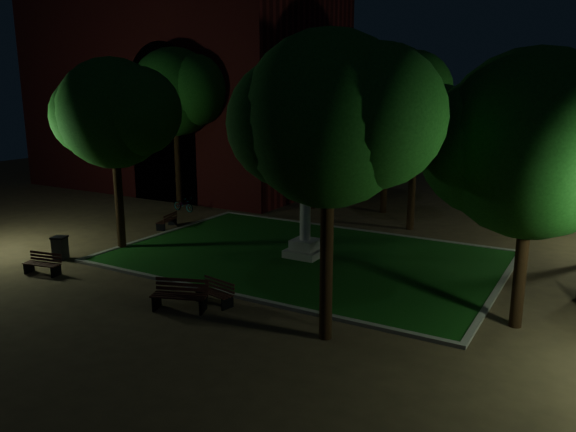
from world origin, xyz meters
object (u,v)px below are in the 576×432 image
(bench_west_near, at_px, (43,264))
(bench_left_side, at_px, (167,221))
(bench_near_left, at_px, (180,296))
(bicycle, at_px, (183,204))
(trash_bin, at_px, (60,248))
(monument, at_px, (305,235))
(bench_near_right, at_px, (215,293))

(bench_west_near, height_order, bench_left_side, bench_west_near)
(bench_near_left, relative_size, bicycle, 1.22)
(bench_near_left, xyz_separation_m, trash_bin, (-7.83, 1.69, 0.02))
(monument, distance_m, trash_bin, 10.02)
(bench_west_near, bearing_deg, monument, 30.99)
(bench_near_left, height_order, bicycle, bench_near_left)
(bench_west_near, distance_m, bicycle, 11.46)
(bench_left_side, distance_m, bicycle, 3.95)
(bench_west_near, relative_size, trash_bin, 1.61)
(bench_near_right, bearing_deg, bench_west_near, -162.39)
(bench_near_left, distance_m, bicycle, 14.70)
(monument, distance_m, bench_near_right, 5.90)
(monument, distance_m, bicycle, 11.15)
(monument, height_order, trash_bin, monument)
(bench_near_right, height_order, trash_bin, trash_bin)
(bench_left_side, bearing_deg, bicycle, -164.72)
(bench_left_side, bearing_deg, trash_bin, -16.35)
(bench_near_right, distance_m, bench_west_near, 7.48)
(trash_bin, bearing_deg, bicycle, 99.71)
(bench_near_left, height_order, trash_bin, bench_near_left)
(monument, height_order, bench_near_right, monument)
(bench_left_side, bearing_deg, bench_near_left, 30.38)
(bench_left_side, xyz_separation_m, trash_bin, (-0.28, -6.09, 0.12))
(bench_near_right, bearing_deg, monument, 99.89)
(monument, relative_size, bench_near_right, 2.16)
(monument, xyz_separation_m, trash_bin, (-8.59, -5.14, -0.48))
(bench_left_side, relative_size, bicycle, 0.96)
(monument, bearing_deg, bench_west_near, -138.22)
(monument, xyz_separation_m, bench_near_right, (-0.11, -5.87, -0.59))
(bicycle, bearing_deg, bench_near_right, -128.36)
(bench_near_left, bearing_deg, bicycle, 109.84)
(bicycle, bearing_deg, monument, -106.21)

